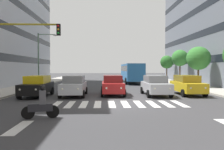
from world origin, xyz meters
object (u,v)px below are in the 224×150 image
at_px(motorcycle_with_rider, 41,105).
at_px(street_tree_1, 198,58).
at_px(car_0, 187,85).
at_px(car_1, 155,85).
at_px(street_tree_2, 180,58).
at_px(car_4, 37,86).
at_px(car_2, 113,85).
at_px(bus_behind_traffic, 132,71).
at_px(street_lamp_right, 42,54).
at_px(traffic_light_gantry, 15,48).
at_px(car_3, 74,85).
at_px(street_tree_3, 167,62).

height_order(motorcycle_with_rider, street_tree_1, street_tree_1).
xyz_separation_m(car_0, car_1, (2.91, 0.33, 0.00)).
height_order(street_tree_1, street_tree_2, street_tree_2).
distance_m(car_4, motorcycle_with_rider, 8.41).
xyz_separation_m(car_2, car_4, (6.28, 0.90, 0.00)).
height_order(bus_behind_traffic, street_tree_1, street_tree_1).
bearing_deg(street_lamp_right, car_0, 148.85).
height_order(car_0, street_lamp_right, street_lamp_right).
distance_m(bus_behind_traffic, street_lamp_right, 14.11).
distance_m(car_4, traffic_light_gantry, 4.33).
bearing_deg(street_lamp_right, car_2, 133.86).
distance_m(car_3, motorcycle_with_rider, 8.30).
bearing_deg(car_4, street_lamp_right, -76.58).
height_order(car_4, street_tree_2, street_tree_2).
bearing_deg(motorcycle_with_rider, street_tree_3, -116.43).
bearing_deg(car_1, car_2, -8.34).
relative_size(street_tree_1, street_tree_3, 1.06).
bearing_deg(street_lamp_right, car_4, 103.42).
xyz_separation_m(car_2, car_3, (3.28, 0.61, 0.00)).
xyz_separation_m(car_3, traffic_light_gantry, (3.50, 3.53, 2.82)).
height_order(car_0, bus_behind_traffic, bus_behind_traffic).
bearing_deg(car_2, car_1, 171.66).
bearing_deg(car_4, car_2, -171.84).
xyz_separation_m(car_1, car_4, (9.95, 0.36, 0.00)).
relative_size(car_0, street_tree_3, 0.99).
bearing_deg(street_tree_2, street_tree_3, -89.21).
xyz_separation_m(motorcycle_with_rider, street_lamp_right, (4.94, -17.89, 3.55)).
bearing_deg(car_3, street_lamp_right, -60.85).
relative_size(car_1, traffic_light_gantry, 0.81).
bearing_deg(car_1, street_tree_1, -134.67).
xyz_separation_m(car_3, street_tree_3, (-13.89, -20.50, 2.55)).
height_order(bus_behind_traffic, street_tree_3, street_tree_3).
relative_size(car_0, car_3, 1.00).
distance_m(car_2, street_tree_3, 22.68).
bearing_deg(car_0, car_1, 6.55).
height_order(bus_behind_traffic, motorcycle_with_rider, bus_behind_traffic).
relative_size(motorcycle_with_rider, street_tree_1, 0.35).
xyz_separation_m(car_1, motorcycle_with_rider, (7.36, 8.36, -0.24)).
xyz_separation_m(street_tree_1, street_tree_2, (-0.30, -7.08, 0.36)).
distance_m(car_0, bus_behind_traffic, 15.99).
bearing_deg(street_lamp_right, street_tree_1, 171.87).
distance_m(car_2, motorcycle_with_rider, 9.64).
relative_size(car_1, street_lamp_right, 0.67).
relative_size(car_4, motorcycle_with_rider, 2.64).
relative_size(traffic_light_gantry, street_tree_1, 1.16).
height_order(car_2, street_tree_3, street_tree_3).
relative_size(car_0, street_lamp_right, 0.67).
bearing_deg(bus_behind_traffic, street_tree_1, 126.14).
distance_m(car_4, street_lamp_right, 10.70).
bearing_deg(car_0, motorcycle_with_rider, 40.24).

